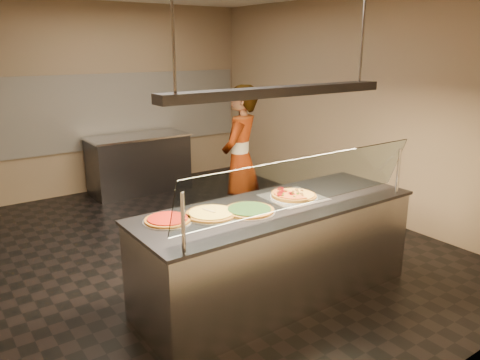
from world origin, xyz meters
TOP-DOWN VIEW (x-y plane):
  - ground at (0.00, 0.00)m, footprint 5.00×6.00m
  - wall_back at (0.00, 3.01)m, footprint 5.00×0.02m
  - wall_front at (0.00, -3.01)m, footprint 5.00×0.02m
  - wall_right at (2.51, 0.00)m, footprint 0.02×6.00m
  - tile_band at (0.00, 2.98)m, footprint 4.90×0.02m
  - serving_counter at (-0.02, -1.41)m, footprint 2.71×0.94m
  - sneeze_guard at (-0.02, -1.75)m, footprint 2.47×0.18m
  - perforated_tray at (0.24, -1.33)m, footprint 0.53×0.53m
  - half_pizza_pepperoni at (0.14, -1.33)m, footprint 0.23×0.43m
  - half_pizza_sausage at (0.34, -1.33)m, footprint 0.23×0.43m
  - pizza_spinach at (-0.34, -1.41)m, footprint 0.46×0.46m
  - pizza_cheese at (-0.65, -1.29)m, footprint 0.47×0.47m
  - pizza_tomato at (-1.03, -1.21)m, footprint 0.41×0.41m
  - pizza_spatula at (-0.61, -1.29)m, footprint 0.22×0.22m
  - prep_table at (0.34, 2.55)m, footprint 1.60×0.74m
  - worker at (0.68, 0.16)m, footprint 0.82×0.76m
  - heat_lamp_housing at (-0.02, -1.41)m, footprint 2.30×0.18m
  - lamp_rod_left at (-1.02, -1.41)m, footprint 0.02×0.02m
  - lamp_rod_right at (0.98, -1.41)m, footprint 0.02×0.02m

SIDE VIEW (x-z plane):
  - ground at x=0.00m, z-range -0.02..0.00m
  - serving_counter at x=-0.02m, z-range 0.00..0.93m
  - prep_table at x=0.34m, z-range 0.00..0.93m
  - perforated_tray at x=0.24m, z-range 0.93..0.94m
  - worker at x=0.68m, z-range 0.00..1.88m
  - pizza_tomato at x=-1.03m, z-range 0.93..0.96m
  - pizza_cheese at x=-0.65m, z-range 0.93..0.96m
  - pizza_spinach at x=-0.34m, z-range 0.93..0.96m
  - half_pizza_sausage at x=0.34m, z-range 0.94..0.98m
  - pizza_spatula at x=-0.61m, z-range 0.95..0.97m
  - half_pizza_pepperoni at x=0.14m, z-range 0.94..0.99m
  - sneeze_guard at x=-0.02m, z-range 0.96..1.49m
  - tile_band at x=0.00m, z-range 0.70..1.90m
  - wall_back at x=0.00m, z-range 0.00..3.00m
  - wall_front at x=0.00m, z-range 0.00..3.00m
  - wall_right at x=2.51m, z-range 0.00..3.00m
  - heat_lamp_housing at x=-0.02m, z-range 1.91..1.99m
  - lamp_rod_left at x=-1.02m, z-range 1.99..3.00m
  - lamp_rod_right at x=0.98m, z-range 1.99..3.00m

